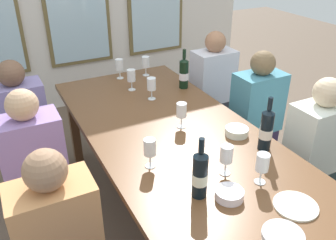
# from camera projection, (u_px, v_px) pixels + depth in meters

# --- Properties ---
(ground_plane) EXTENTS (12.00, 12.00, 0.00)m
(ground_plane) POSITION_uv_depth(u_px,v_px,m) (180.00, 226.00, 2.60)
(ground_plane) COLOR brown
(dining_table) EXTENTS (1.04, 2.55, 0.74)m
(dining_table) POSITION_uv_depth(u_px,v_px,m) (181.00, 148.00, 2.28)
(dining_table) COLOR brown
(dining_table) RESTS_ON ground
(white_plate_0) EXTENTS (0.21, 0.21, 0.01)m
(white_plate_0) POSITION_uv_depth(u_px,v_px,m) (296.00, 206.00, 1.71)
(white_plate_0) COLOR white
(white_plate_0) RESTS_ON dining_table
(wine_bottle_0) EXTENTS (0.08, 0.08, 0.34)m
(wine_bottle_0) POSITION_uv_depth(u_px,v_px,m) (266.00, 130.00, 2.09)
(wine_bottle_0) COLOR black
(wine_bottle_0) RESTS_ON dining_table
(wine_bottle_1) EXTENTS (0.08, 0.08, 0.33)m
(wine_bottle_1) POSITION_uv_depth(u_px,v_px,m) (184.00, 73.00, 2.91)
(wine_bottle_1) COLOR black
(wine_bottle_1) RESTS_ON dining_table
(wine_bottle_2) EXTENTS (0.08, 0.08, 0.33)m
(wine_bottle_2) POSITION_uv_depth(u_px,v_px,m) (200.00, 174.00, 1.72)
(wine_bottle_2) COLOR black
(wine_bottle_2) RESTS_ON dining_table
(tasting_bowl_0) EXTENTS (0.14, 0.14, 0.05)m
(tasting_bowl_0) POSITION_uv_depth(u_px,v_px,m) (229.00, 194.00, 1.75)
(tasting_bowl_0) COLOR white
(tasting_bowl_0) RESTS_ON dining_table
(tasting_bowl_1) EXTENTS (0.15, 0.15, 0.05)m
(tasting_bowl_1) POSITION_uv_depth(u_px,v_px,m) (237.00, 131.00, 2.29)
(tasting_bowl_1) COLOR white
(tasting_bowl_1) RESTS_ON dining_table
(wine_glass_0) EXTENTS (0.07, 0.07, 0.17)m
(wine_glass_0) POSITION_uv_depth(u_px,v_px,m) (131.00, 76.00, 2.87)
(wine_glass_0) COLOR white
(wine_glass_0) RESTS_ON dining_table
(wine_glass_1) EXTENTS (0.07, 0.07, 0.17)m
(wine_glass_1) POSITION_uv_depth(u_px,v_px,m) (262.00, 164.00, 1.82)
(wine_glass_1) COLOR white
(wine_glass_1) RESTS_ON dining_table
(wine_glass_2) EXTENTS (0.07, 0.07, 0.17)m
(wine_glass_2) POSITION_uv_depth(u_px,v_px,m) (182.00, 111.00, 2.33)
(wine_glass_2) COLOR white
(wine_glass_2) RESTS_ON dining_table
(wine_glass_3) EXTENTS (0.07, 0.07, 0.17)m
(wine_glass_3) POSITION_uv_depth(u_px,v_px,m) (150.00, 148.00, 1.94)
(wine_glass_3) COLOR white
(wine_glass_3) RESTS_ON dining_table
(wine_glass_4) EXTENTS (0.07, 0.07, 0.17)m
(wine_glass_4) POSITION_uv_depth(u_px,v_px,m) (151.00, 85.00, 2.72)
(wine_glass_4) COLOR white
(wine_glass_4) RESTS_ON dining_table
(wine_glass_5) EXTENTS (0.07, 0.07, 0.17)m
(wine_glass_5) POSITION_uv_depth(u_px,v_px,m) (119.00, 65.00, 3.10)
(wine_glass_5) COLOR white
(wine_glass_5) RESTS_ON dining_table
(wine_glass_6) EXTENTS (0.07, 0.07, 0.17)m
(wine_glass_6) POSITION_uv_depth(u_px,v_px,m) (146.00, 63.00, 3.16)
(wine_glass_6) COLOR white
(wine_glass_6) RESTS_ON dining_table
(wine_glass_8) EXTENTS (0.07, 0.07, 0.17)m
(wine_glass_8) POSITION_uv_depth(u_px,v_px,m) (226.00, 155.00, 1.88)
(wine_glass_8) COLOR white
(wine_glass_8) RESTS_ON dining_table
(seated_person_0) EXTENTS (0.38, 0.24, 1.11)m
(seated_person_0) POSITION_uv_depth(u_px,v_px,m) (24.00, 134.00, 2.73)
(seated_person_0) COLOR #302638
(seated_person_0) RESTS_ON ground
(seated_person_1) EXTENTS (0.38, 0.24, 1.11)m
(seated_person_1) POSITION_uv_depth(u_px,v_px,m) (212.00, 92.00, 3.41)
(seated_person_1) COLOR #2D313B
(seated_person_1) RESTS_ON ground
(seated_person_3) EXTENTS (0.38, 0.24, 1.11)m
(seated_person_3) POSITION_uv_depth(u_px,v_px,m) (313.00, 158.00, 2.44)
(seated_person_3) COLOR #223538
(seated_person_3) RESTS_ON ground
(seated_person_4) EXTENTS (0.38, 0.24, 1.11)m
(seated_person_4) POSITION_uv_depth(u_px,v_px,m) (37.00, 174.00, 2.29)
(seated_person_4) COLOR #382F42
(seated_person_4) RESTS_ON ground
(seated_person_5) EXTENTS (0.38, 0.24, 1.11)m
(seated_person_5) POSITION_uv_depth(u_px,v_px,m) (255.00, 120.00, 2.92)
(seated_person_5) COLOR #2B2140
(seated_person_5) RESTS_ON ground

